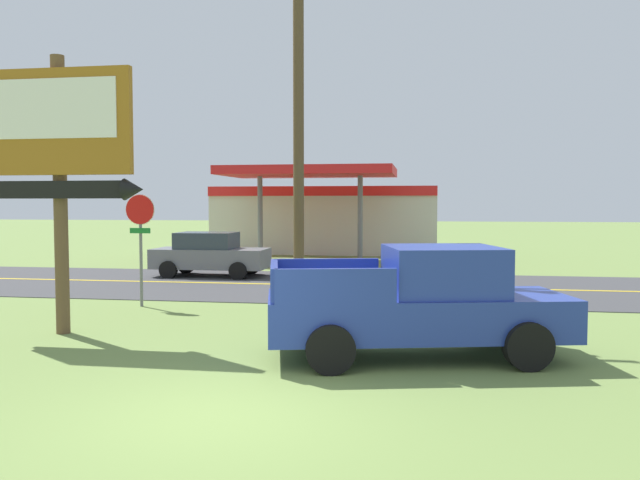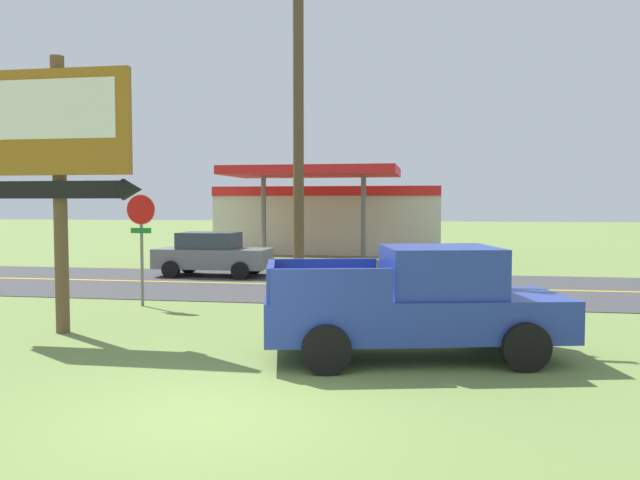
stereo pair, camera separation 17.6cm
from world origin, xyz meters
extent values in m
plane|color=olive|center=(0.00, 0.00, 0.00)|extent=(180.00, 180.00, 0.00)
cube|color=#3D3D3F|center=(0.00, 13.00, 0.01)|extent=(140.00, 8.00, 0.02)
cube|color=gold|center=(0.00, 13.00, 0.02)|extent=(126.00, 0.20, 0.01)
cylinder|color=brown|center=(-4.87, 4.49, 2.87)|extent=(0.28, 0.28, 5.73)
cube|color=#996019|center=(-4.87, 4.31, 4.36)|extent=(3.35, 0.16, 2.14)
cube|color=white|center=(-4.87, 4.22, 4.62)|extent=(2.81, 0.03, 1.20)
cube|color=black|center=(-4.87, 4.31, 2.99)|extent=(3.01, 0.12, 0.36)
cone|color=black|center=(-3.17, 4.31, 2.99)|extent=(0.40, 0.44, 0.44)
cylinder|color=slate|center=(-4.77, 8.06, 1.10)|extent=(0.08, 0.08, 2.20)
cylinder|color=red|center=(-4.77, 8.03, 2.55)|extent=(0.76, 0.03, 0.76)
cylinder|color=white|center=(-4.77, 8.05, 2.55)|extent=(0.80, 0.01, 0.80)
cube|color=#19722D|center=(-4.77, 8.03, 2.00)|extent=(0.56, 0.03, 0.14)
cylinder|color=brown|center=(-0.46, 7.60, 4.96)|extent=(0.26, 0.26, 9.92)
cube|color=beige|center=(-2.79, 28.12, 1.80)|extent=(12.00, 6.00, 3.60)
cube|color=red|center=(-2.79, 25.07, 3.35)|extent=(12.00, 0.12, 0.50)
cube|color=red|center=(-2.79, 22.12, 4.20)|extent=(8.00, 5.00, 0.40)
cylinder|color=slate|center=(-5.19, 22.12, 2.10)|extent=(0.24, 0.24, 4.20)
cylinder|color=slate|center=(-0.39, 22.12, 2.10)|extent=(0.24, 0.24, 4.20)
cube|color=#233893|center=(2.45, 3.51, 0.76)|extent=(5.51, 3.09, 0.72)
cube|color=#233893|center=(2.89, 3.61, 1.54)|extent=(2.26, 2.18, 0.84)
cube|color=#28333D|center=(3.76, 3.81, 1.54)|extent=(0.47, 1.64, 0.71)
cube|color=#233893|center=(0.76, 4.06, 1.40)|extent=(1.93, 0.56, 0.56)
cube|color=#233893|center=(1.18, 2.27, 1.40)|extent=(1.93, 0.56, 0.56)
cube|color=#233893|center=(0.02, 2.94, 1.40)|extent=(0.54, 1.86, 0.56)
cylinder|color=black|center=(3.80, 4.83, 0.40)|extent=(0.84, 0.45, 0.80)
cylinder|color=black|center=(4.25, 2.92, 0.40)|extent=(0.84, 0.45, 0.80)
cylinder|color=black|center=(0.66, 4.10, 0.40)|extent=(0.84, 0.45, 0.80)
cylinder|color=black|center=(1.11, 2.19, 0.40)|extent=(0.84, 0.45, 0.80)
cube|color=slate|center=(-5.23, 15.00, 0.68)|extent=(4.20, 1.76, 0.72)
cube|color=#2D3842|center=(-5.38, 15.00, 1.34)|extent=(2.10, 1.56, 0.60)
cylinder|color=black|center=(-3.93, 15.88, 0.32)|extent=(0.64, 0.24, 0.64)
cylinder|color=black|center=(-3.93, 14.12, 0.32)|extent=(0.64, 0.24, 0.64)
cylinder|color=black|center=(-6.53, 15.88, 0.32)|extent=(0.64, 0.24, 0.64)
cylinder|color=black|center=(-6.53, 14.12, 0.32)|extent=(0.64, 0.24, 0.64)
camera|label=1|loc=(2.56, -7.81, 2.72)|focal=36.17mm
camera|label=2|loc=(2.73, -7.78, 2.72)|focal=36.17mm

